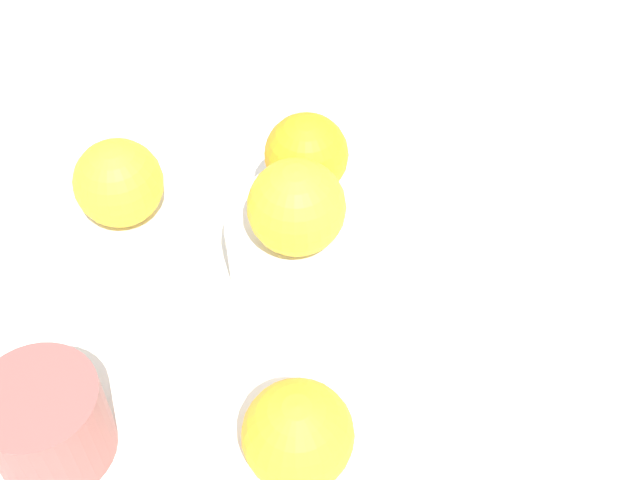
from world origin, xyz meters
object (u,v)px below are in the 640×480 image
fruit_bowl (320,245)px  orange_in_bowl_1 (306,155)px  orange_loose_0 (119,183)px  ceramic_cup (47,422)px  orange_in_bowl_0 (297,207)px  orange_loose_1 (298,435)px

fruit_bowl → orange_in_bowl_1: (-3.92, 1.03, 5.32)cm
orange_in_bowl_1 → orange_loose_0: bearing=-123.0°
orange_in_bowl_1 → ceramic_cup: 24.89cm
orange_in_bowl_0 → fruit_bowl: bearing=105.1°
orange_loose_0 → ceramic_cup: size_ratio=0.92×
orange_loose_0 → orange_loose_1: same height
orange_in_bowl_1 → ceramic_cup: size_ratio=0.82×
orange_loose_1 → fruit_bowl: bearing=146.7°
orange_in_bowl_0 → orange_loose_0: 15.77cm
orange_loose_0 → orange_in_bowl_0: bearing=35.9°
fruit_bowl → ceramic_cup: ceramic_cup is taller
orange_in_bowl_0 → orange_loose_0: (-12.29, -8.90, -4.30)cm
orange_loose_0 → orange_loose_1: size_ratio=1.00×
orange_in_bowl_1 → orange_in_bowl_0: bearing=-34.9°
fruit_bowl → ceramic_cup: 22.36cm
fruit_bowl → orange_in_bowl_0: size_ratio=2.03×
orange_loose_1 → ceramic_cup: (-8.13, -12.88, -0.25)cm
orange_loose_0 → orange_loose_1: 25.26cm
orange_in_bowl_0 → orange_in_bowl_1: orange_in_bowl_0 is taller
orange_in_bowl_0 → orange_in_bowl_1: bearing=145.1°
orange_loose_1 → ceramic_cup: 15.23cm
orange_in_bowl_0 → orange_loose_1: size_ratio=0.99×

